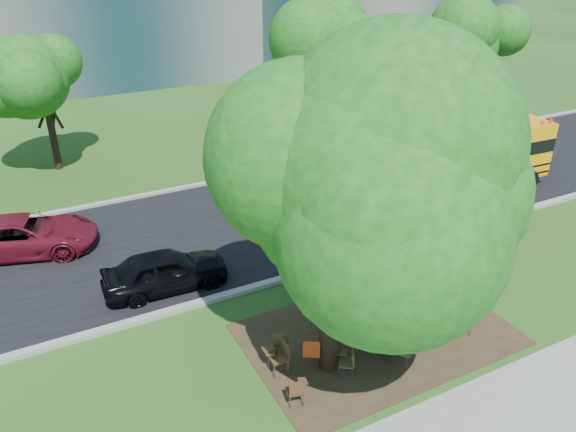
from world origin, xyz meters
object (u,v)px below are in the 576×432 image
chair_0 (297,389)px  chair_7 (427,312)px  chair_5 (400,347)px  chair_14 (373,329)px  chair_3 (363,339)px  chair_15 (366,321)px  chair_1 (312,350)px  chair_4 (399,337)px  chair_11 (388,319)px  chair_13 (445,304)px  bg_car_red (25,235)px  main_tree (337,174)px  black_car (165,270)px  chair_10 (341,314)px  chair_8 (280,353)px  chair_2 (348,360)px  chair_9 (279,348)px  chair_12 (428,292)px  school_bus (435,161)px

chair_0 → chair_7: bearing=24.0°
chair_5 → chair_14: (-0.24, 0.83, 0.07)m
chair_3 → chair_15: (0.46, 0.54, 0.06)m
chair_1 → chair_4: chair_1 is taller
chair_11 → chair_13: 1.87m
chair_4 → chair_5: bearing=-118.2°
chair_15 → bg_car_red: 11.77m
main_tree → black_car: main_tree is taller
chair_1 → chair_7: size_ratio=1.07×
chair_7 → chair_11: bearing=-140.2°
bg_car_red → main_tree: bearing=-130.3°
main_tree → chair_10: bearing=46.3°
chair_1 → chair_3: 1.37m
chair_10 → chair_8: bearing=-75.0°
chair_3 → chair_0: bearing=49.6°
chair_2 → chair_4: (1.60, 0.09, 0.01)m
chair_5 → chair_9: (-2.68, 1.35, 0.02)m
main_tree → chair_11: size_ratio=9.33×
chair_12 → chair_14: size_ratio=0.96×
chair_7 → chair_14: chair_14 is taller
chair_12 → chair_13: chair_12 is taller
main_tree → chair_14: size_ratio=9.23×
main_tree → chair_15: main_tree is taller
chair_2 → chair_15: bearing=-16.2°
chair_15 → chair_14: bearing=-137.9°
chair_10 → bg_car_red: 11.06m
chair_0 → chair_3: 2.39m
chair_5 → chair_13: chair_5 is taller
main_tree → chair_0: main_tree is taller
chair_7 → chair_11: size_ratio=0.89×
chair_10 → bg_car_red: bg_car_red is taller
main_tree → school_bus: 11.65m
chair_0 → chair_2: 1.59m
chair_4 → chair_13: chair_4 is taller
school_bus → chair_7: bearing=-128.6°
chair_8 → chair_11: (3.14, -0.14, 0.01)m
bg_car_red → chair_15: bearing=-123.4°
chair_8 → chair_14: chair_14 is taller
chair_7 → chair_13: bearing=55.2°
chair_2 → chair_15: chair_15 is taller
chair_10 → chair_2: bearing=-28.1°
chair_13 → chair_4: bearing=171.6°
chair_11 → chair_13: bearing=-17.3°
chair_14 → chair_15: 0.38m
chair_4 → chair_8: 3.11m
chair_5 → black_car: size_ratio=0.23×
chair_13 → chair_15: size_ratio=0.83×
chair_7 → chair_13: size_ratio=1.06×
chair_5 → chair_7: size_ratio=1.01×
chair_14 → chair_15: bearing=120.6°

